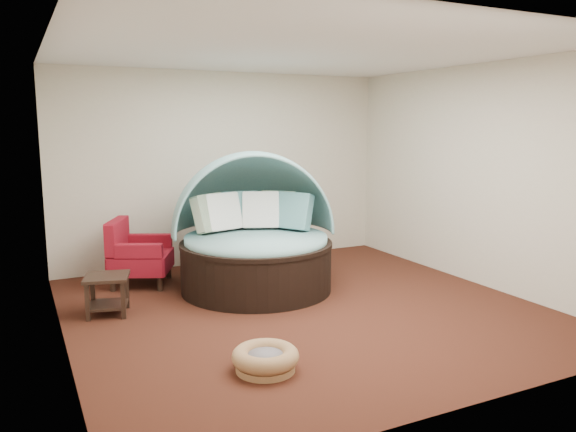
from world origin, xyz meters
name	(u,v)px	position (x,y,z in m)	size (l,w,h in m)	color
floor	(304,308)	(0.00, 0.00, 0.00)	(5.00, 5.00, 0.00)	#4B2115
wall_back	(225,168)	(0.00, 2.50, 1.40)	(5.00, 5.00, 0.00)	beige
wall_front	(473,219)	(0.00, -2.50, 1.40)	(5.00, 5.00, 0.00)	beige
wall_left	(56,198)	(-2.50, 0.00, 1.40)	(5.00, 5.00, 0.00)	beige
wall_right	(477,175)	(2.50, 0.00, 1.40)	(5.00, 5.00, 0.00)	beige
ceiling	(305,51)	(0.00, 0.00, 2.80)	(5.00, 5.00, 0.00)	white
canopy_daybed	(255,225)	(-0.16, 1.01, 0.80)	(2.32, 2.27, 1.72)	black
pet_basket	(265,359)	(-1.04, -1.29, 0.10)	(0.60, 0.60, 0.20)	#9A6F46
red_armchair	(137,255)	(-1.48, 1.79, 0.39)	(0.97, 0.97, 0.85)	black
side_table	(107,289)	(-2.00, 0.77, 0.28)	(0.56, 0.56, 0.44)	black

